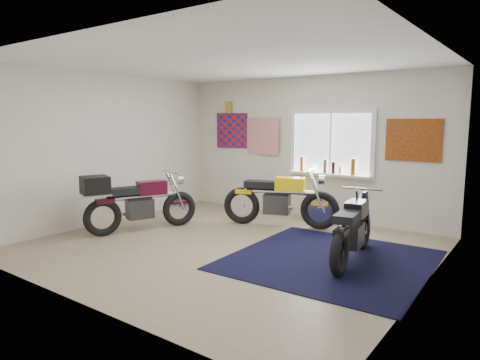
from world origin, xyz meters
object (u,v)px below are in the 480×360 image
Objects in this scene: yellow_triumph at (279,201)px; maroon_tourer at (133,202)px; navy_rug at (330,260)px; black_chrome_bike at (352,231)px.

yellow_triumph is 2.53m from maroon_tourer.
maroon_tourer is (-1.80, -1.78, 0.06)m from yellow_triumph.
black_chrome_bike is at bearing 30.20° from navy_rug.
yellow_triumph reaches higher than navy_rug.
maroon_tourer is at bearing -170.11° from navy_rug.
yellow_triumph reaches higher than black_chrome_bike.
black_chrome_bike is (0.25, 0.14, 0.41)m from navy_rug.
navy_rug is 1.29× the size of yellow_triumph.
navy_rug is at bearing -57.67° from yellow_triumph.
yellow_triumph is at bearing 51.59° from black_chrome_bike.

